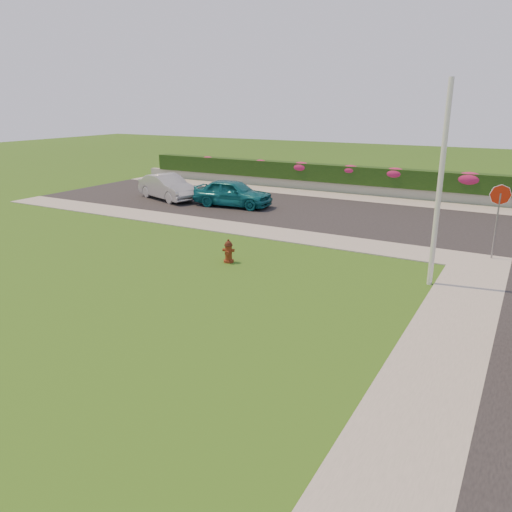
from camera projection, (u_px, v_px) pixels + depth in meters
The scene contains 19 objects.
ground at pixel (168, 312), 13.75m from camera, with size 120.00×120.00×0.00m, color black.
street_far at pixel (257, 206), 27.75m from camera, with size 26.00×8.00×0.04m, color black.
sidewalk_right at pixel (409, 428), 8.81m from camera, with size 2.00×20.00×0.04m, color gray.
sidewalk_far at pixel (189, 221), 24.05m from camera, with size 24.00×2.00×0.04m, color gray.
curb_corner at pixel (480, 262), 17.98m from camera, with size 2.00×2.00×0.04m, color gray.
sidewalk_beyond at pixel (355, 198), 30.05m from camera, with size 34.00×2.00×0.04m, color gray.
retaining_wall at pixel (363, 189), 31.22m from camera, with size 34.00×0.40×0.60m, color gray.
hedge at pixel (365, 176), 31.05m from camera, with size 32.00×0.90×1.10m, color black.
fire_hydrant at pixel (228, 251), 17.89m from camera, with size 0.44×0.42×0.85m.
sedan_teal at pixel (233, 193), 27.25m from camera, with size 1.75×4.35×1.48m, color #0D5A65.
sedan_silver at pixel (168, 187), 29.23m from camera, with size 1.53×4.39×1.45m, color #A7ABAF.
utility_pole at pixel (440, 187), 14.91m from camera, with size 0.16×0.16×6.21m, color silver.
stop_sign at pixel (499, 204), 17.73m from camera, with size 0.73×0.23×2.77m.
flower_clump_a at pixel (208, 160), 36.35m from camera, with size 1.09×0.70×0.54m, color #BC2065.
flower_clump_b at pixel (261, 164), 34.29m from camera, with size 1.09×0.70×0.54m, color #BC2065.
flower_clump_c at pixel (301, 167), 32.88m from camera, with size 1.36×0.88×0.68m, color #BC2065.
flower_clump_d at pixel (351, 170), 31.29m from camera, with size 1.24×0.80×0.62m, color #BC2065.
flower_clump_e at pixel (395, 173), 30.00m from camera, with size 1.38×0.89×0.69m, color #BC2065.
flower_clump_f at pixel (469, 179), 28.06m from camera, with size 1.56×1.00×0.78m, color #BC2065.
Camera 1 is at (8.30, -9.89, 5.52)m, focal length 35.00 mm.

